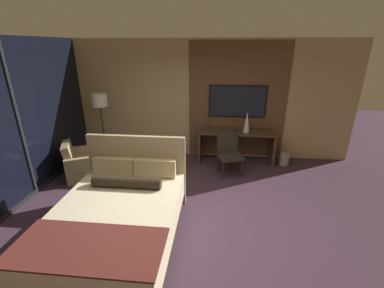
# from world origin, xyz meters

# --- Properties ---
(ground_plane) EXTENTS (16.00, 16.00, 0.00)m
(ground_plane) POSITION_xyz_m (0.00, 0.00, 0.00)
(ground_plane) COLOR #3D2838
(wall_back_tv_panel) EXTENTS (7.20, 0.09, 2.80)m
(wall_back_tv_panel) POSITION_xyz_m (0.12, 2.59, 1.40)
(wall_back_tv_panel) COLOR tan
(wall_back_tv_panel) RESTS_ON ground_plane
(wall_left_window) EXTENTS (0.06, 6.00, 2.80)m
(wall_left_window) POSITION_xyz_m (-3.00, 0.40, 1.32)
(wall_left_window) COLOR black
(wall_left_window) RESTS_ON ground_plane
(bed) EXTENTS (1.67, 2.24, 1.25)m
(bed) POSITION_xyz_m (-0.93, -0.66, 0.35)
(bed) COLOR #33281E
(bed) RESTS_ON ground_plane
(desk) EXTENTS (1.78, 0.57, 0.77)m
(desk) POSITION_xyz_m (0.88, 2.29, 0.52)
(desk) COLOR #422D1E
(desk) RESTS_ON ground_plane
(tv) EXTENTS (1.34, 0.04, 0.75)m
(tv) POSITION_xyz_m (0.88, 2.52, 1.41)
(tv) COLOR black
(desk_chair) EXTENTS (0.63, 0.63, 0.86)m
(desk_chair) POSITION_xyz_m (0.69, 1.65, 0.51)
(desk_chair) COLOR #28231E
(desk_chair) RESTS_ON ground_plane
(armchair_by_window) EXTENTS (1.02, 1.04, 0.78)m
(armchair_by_window) POSITION_xyz_m (-2.38, 1.19, 0.26)
(armchair_by_window) COLOR #998460
(armchair_by_window) RESTS_ON ground_plane
(floor_lamp) EXTENTS (0.34, 0.34, 1.63)m
(floor_lamp) POSITION_xyz_m (-2.24, 1.98, 1.36)
(floor_lamp) COLOR #282623
(floor_lamp) RESTS_ON ground_plane
(vase_tall) EXTENTS (0.14, 0.14, 0.48)m
(vase_tall) POSITION_xyz_m (1.09, 2.19, 1.01)
(vase_tall) COLOR silver
(vase_tall) RESTS_ON desk
(vase_short) EXTENTS (0.07, 0.07, 0.28)m
(vase_short) POSITION_xyz_m (0.20, 2.33, 0.91)
(vase_short) COLOR #333338
(vase_short) RESTS_ON desk
(book) EXTENTS (0.26, 0.22, 0.03)m
(book) POSITION_xyz_m (0.76, 2.28, 0.78)
(book) COLOR #332D28
(book) RESTS_ON desk
(waste_bin) EXTENTS (0.22, 0.22, 0.28)m
(waste_bin) POSITION_xyz_m (2.02, 2.16, 0.14)
(waste_bin) COLOR gray
(waste_bin) RESTS_ON ground_plane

